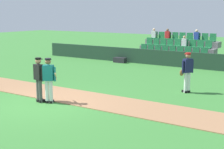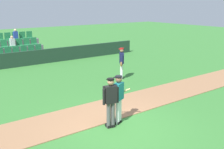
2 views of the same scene
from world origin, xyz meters
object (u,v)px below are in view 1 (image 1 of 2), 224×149
at_px(runner_navy_jersey, 187,71).
at_px(equipment_bag, 120,60).
at_px(batter_teal_jersey, 49,79).
at_px(umpire_home_plate, 39,77).

relative_size(runner_navy_jersey, equipment_bag, 1.96).
bearing_deg(equipment_bag, batter_teal_jersey, -72.10).
relative_size(batter_teal_jersey, equipment_bag, 1.96).
height_order(runner_navy_jersey, equipment_bag, runner_navy_jersey).
bearing_deg(batter_teal_jersey, umpire_home_plate, -167.91).
xyz_separation_m(batter_teal_jersey, runner_navy_jersey, (3.79, 4.58, -0.01)).
bearing_deg(umpire_home_plate, equipment_bag, 105.71).
distance_m(batter_teal_jersey, umpire_home_plate, 0.43).
bearing_deg(umpire_home_plate, runner_navy_jersey, 47.94).
distance_m(batter_teal_jersey, equipment_bag, 11.16).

